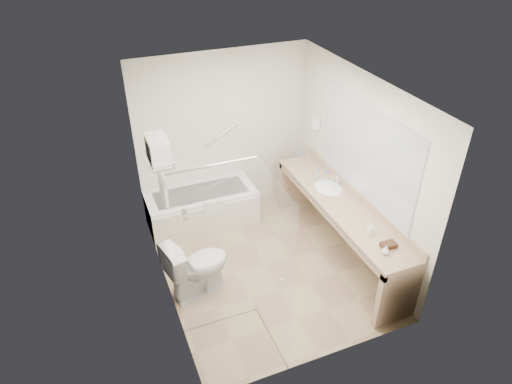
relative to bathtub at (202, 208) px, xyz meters
name	(u,v)px	position (x,y,z in m)	size (l,w,h in m)	color
floor	(264,265)	(0.50, -1.24, -0.28)	(3.20, 3.20, 0.00)	tan
ceiling	(267,88)	(0.50, -1.24, 2.22)	(2.60, 3.20, 0.10)	silver
wall_back	(223,134)	(0.50, 0.36, 0.97)	(2.60, 0.10, 2.50)	beige
wall_front	(332,272)	(0.50, -2.84, 0.97)	(2.60, 0.10, 2.50)	beige
wall_left	(159,210)	(-0.80, -1.24, 0.97)	(0.10, 3.20, 2.50)	beige
wall_right	(357,167)	(1.80, -1.24, 0.97)	(0.10, 3.20, 2.50)	beige
bathtub	(202,208)	(0.00, 0.00, 0.00)	(1.60, 0.73, 0.59)	white
grab_bar_short	(163,164)	(-0.45, 0.32, 0.67)	(0.03, 0.03, 0.40)	silver
grab_bar_long	(221,135)	(0.45, 0.32, 0.97)	(0.03, 0.03, 0.60)	silver
shower_enclosure	(244,259)	(-0.13, -2.16, 0.79)	(0.96, 0.91, 2.11)	silver
towel_shelf	(159,155)	(-0.67, -0.89, 1.48)	(0.24, 0.55, 0.81)	silver
vanity_counter	(340,216)	(1.52, -1.39, 0.36)	(0.55, 2.70, 0.95)	tan
sink	(328,189)	(1.55, -0.99, 0.54)	(0.40, 0.52, 0.14)	white
faucet	(338,180)	(1.70, -0.99, 0.65)	(0.03, 0.03, 0.14)	silver
mirror	(366,152)	(1.79, -1.39, 1.27)	(0.02, 2.00, 1.20)	#B5B9C2
hairdryer_unit	(316,123)	(1.75, -0.19, 1.17)	(0.08, 0.10, 0.18)	white
toilet	(197,266)	(-0.45, -1.36, 0.12)	(0.45, 0.81, 0.80)	white
amenity_basket	(388,245)	(1.55, -2.36, 0.60)	(0.17, 0.12, 0.06)	#432418
soap_bottle_a	(370,232)	(1.49, -2.08, 0.61)	(0.06, 0.14, 0.06)	white
soap_bottle_b	(385,251)	(1.45, -2.45, 0.62)	(0.08, 0.11, 0.08)	white
water_bottle_left	(318,175)	(1.50, -0.78, 0.66)	(0.06, 0.06, 0.19)	silver
water_bottle_mid	(326,178)	(1.57, -0.88, 0.66)	(0.06, 0.06, 0.18)	silver
water_bottle_right	(300,157)	(1.51, -0.19, 0.65)	(0.05, 0.05, 0.17)	silver
drinking_glass_near	(296,162)	(1.42, -0.25, 0.62)	(0.07, 0.07, 0.09)	silver
drinking_glass_far	(316,177)	(1.50, -0.74, 0.62)	(0.07, 0.07, 0.09)	silver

